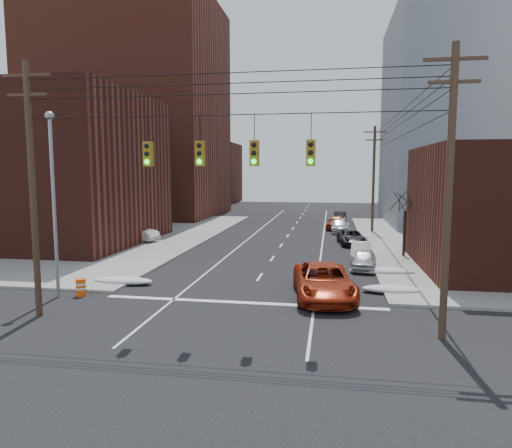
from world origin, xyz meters
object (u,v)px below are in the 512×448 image
(lot_car_c, at_px, (68,235))
(construction_barrel, at_px, (81,287))
(parked_car_b, at_px, (361,252))
(parked_car_c, at_px, (352,237))
(lot_car_b, at_px, (146,226))
(lot_car_a, at_px, (134,232))
(parked_car_f, at_px, (340,217))
(parked_car_d, at_px, (340,226))
(parked_car_a, at_px, (364,259))
(red_pickup, at_px, (324,281))
(lot_car_d, at_px, (135,223))
(parked_car_e, at_px, (336,222))

(lot_car_c, xyz_separation_m, construction_barrel, (10.18, -15.29, -0.38))
(parked_car_b, relative_size, parked_car_c, 0.87)
(lot_car_b, bearing_deg, lot_car_a, 168.36)
(parked_car_c, relative_size, parked_car_f, 1.10)
(parked_car_d, bearing_deg, parked_car_a, -90.15)
(parked_car_f, height_order, lot_car_c, lot_car_c)
(red_pickup, relative_size, lot_car_d, 1.34)
(parked_car_b, relative_size, lot_car_c, 0.84)
(parked_car_a, xyz_separation_m, lot_car_d, (-22.92, 15.51, 0.28))
(red_pickup, distance_m, construction_barrel, 12.47)
(parked_car_e, bearing_deg, lot_car_c, -140.82)
(lot_car_b, bearing_deg, parked_car_e, -92.79)
(lot_car_b, bearing_deg, parked_car_b, -140.31)
(parked_car_a, relative_size, construction_barrel, 4.26)
(parked_car_b, bearing_deg, red_pickup, -99.14)
(lot_car_a, bearing_deg, red_pickup, -117.48)
(parked_car_b, distance_m, parked_car_e, 17.89)
(parked_car_d, bearing_deg, parked_car_e, 93.00)
(parked_car_d, bearing_deg, lot_car_c, -157.62)
(parked_car_f, bearing_deg, parked_car_a, -84.44)
(parked_car_f, bearing_deg, lot_car_c, -134.69)
(parked_car_b, xyz_separation_m, lot_car_c, (-25.02, 3.32, 0.19))
(red_pickup, relative_size, parked_car_b, 1.55)
(lot_car_b, bearing_deg, construction_barrel, 171.65)
(parked_car_e, distance_m, lot_car_c, 27.54)
(lot_car_b, xyz_separation_m, lot_car_d, (-2.10, 1.85, 0.09))
(lot_car_b, relative_size, lot_car_c, 1.05)
(parked_car_d, height_order, parked_car_f, parked_car_f)
(construction_barrel, bearing_deg, red_pickup, 7.66)
(parked_car_d, xyz_separation_m, lot_car_d, (-21.65, -2.65, 0.25))
(lot_car_a, bearing_deg, lot_car_d, 38.21)
(lot_car_b, xyz_separation_m, lot_car_c, (-4.20, -7.37, -0.00))
(lot_car_a, distance_m, lot_car_d, 8.00)
(lot_car_c, bearing_deg, red_pickup, -130.96)
(parked_car_c, relative_size, parked_car_d, 0.97)
(parked_car_a, bearing_deg, parked_car_b, 95.85)
(red_pickup, xyz_separation_m, parked_car_e, (0.89, 28.12, -0.08))
(parked_car_b, distance_m, construction_barrel, 19.06)
(parked_car_b, relative_size, parked_car_d, 0.85)
(parked_car_e, xyz_separation_m, construction_barrel, (-13.24, -29.78, -0.31))
(parked_car_b, xyz_separation_m, lot_car_a, (-19.70, 5.21, 0.27))
(lot_car_a, distance_m, lot_car_c, 5.64)
(lot_car_d, bearing_deg, parked_car_f, -62.21)
(parked_car_d, bearing_deg, construction_barrel, -120.71)
(parked_car_c, height_order, parked_car_f, parked_car_f)
(parked_car_e, bearing_deg, lot_car_b, -152.22)
(parked_car_c, relative_size, lot_car_c, 0.96)
(red_pickup, distance_m, parked_car_a, 7.75)
(parked_car_a, relative_size, parked_car_d, 0.82)
(parked_car_c, bearing_deg, lot_car_d, 159.62)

